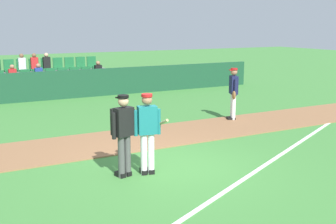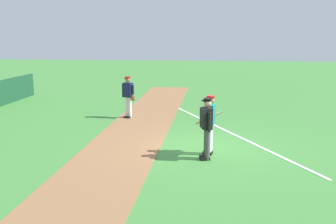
% 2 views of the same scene
% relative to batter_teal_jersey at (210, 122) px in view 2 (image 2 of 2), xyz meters
% --- Properties ---
extents(ground_plane, '(80.00, 80.00, 0.00)m').
position_rel_batter_teal_jersey_xyz_m(ground_plane, '(0.52, 0.20, -0.97)').
color(ground_plane, '#42843A').
extents(infield_dirt_path, '(28.00, 2.36, 0.03)m').
position_rel_batter_teal_jersey_xyz_m(infield_dirt_path, '(0.52, 2.72, -0.95)').
color(infield_dirt_path, '#936642').
rests_on(infield_dirt_path, ground).
extents(foul_line_chalk, '(10.79, 5.42, 0.01)m').
position_rel_batter_teal_jersey_xyz_m(foul_line_chalk, '(3.52, -0.30, -0.96)').
color(foul_line_chalk, white).
rests_on(foul_line_chalk, ground).
extents(batter_teal_jersey, '(0.63, 0.80, 1.76)m').
position_rel_batter_teal_jersey_xyz_m(batter_teal_jersey, '(0.00, 0.00, 0.00)').
color(batter_teal_jersey, white).
rests_on(batter_teal_jersey, ground).
extents(umpire_home_plate, '(0.57, 0.38, 1.76)m').
position_rel_batter_teal_jersey_xyz_m(umpire_home_plate, '(-0.51, 0.10, 0.03)').
color(umpire_home_plate, '#4C4C4C').
rests_on(umpire_home_plate, ground).
extents(runner_navy_jersey, '(0.42, 0.62, 1.76)m').
position_rel_batter_teal_jersey_xyz_m(runner_navy_jersey, '(4.80, 3.45, -0.01)').
color(runner_navy_jersey, white).
rests_on(runner_navy_jersey, ground).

